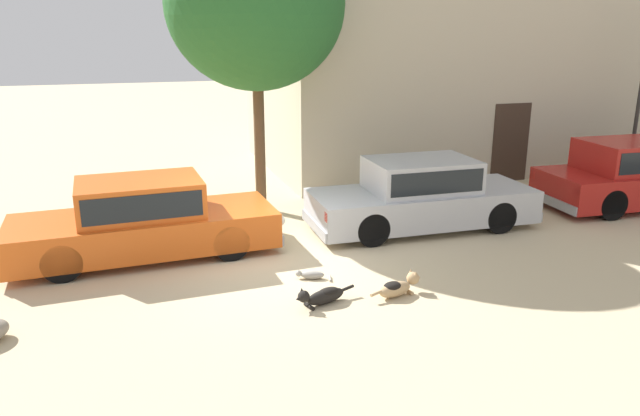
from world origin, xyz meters
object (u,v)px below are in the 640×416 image
object	(u,v)px
parked_sedan_nearest	(144,219)
stray_dog_spotted	(398,286)
stray_dog_tan	(323,296)
parked_sedan_third	(636,173)
parked_sedan_second	(422,194)
stray_cat	(311,275)
acacia_tree_left	(256,4)

from	to	relation	value
parked_sedan_nearest	stray_dog_spotted	size ratio (longest dim) A/B	5.02
parked_sedan_nearest	stray_dog_tan	size ratio (longest dim) A/B	4.70
parked_sedan_third	stray_dog_spotted	size ratio (longest dim) A/B	4.95
parked_sedan_second	parked_sedan_nearest	bearing A→B (deg)	-179.53
stray_dog_tan	stray_cat	world-z (taller)	stray_dog_tan
stray_dog_tan	parked_sedan_third	bearing A→B (deg)	-178.29
parked_sedan_nearest	parked_sedan_third	distance (m)	10.99
parked_sedan_second	stray_dog_tan	distance (m)	4.23
stray_dog_spotted	stray_cat	size ratio (longest dim) A/B	1.67
parked_sedan_second	parked_sedan_third	xyz separation A→B (m)	(5.49, -0.04, 0.05)
stray_dog_tan	stray_cat	bearing A→B (deg)	-113.39
parked_sedan_nearest	stray_dog_spotted	world-z (taller)	parked_sedan_nearest
parked_sedan_second	stray_cat	bearing A→B (deg)	-146.09
stray_dog_spotted	stray_dog_tan	xyz separation A→B (m)	(-1.21, 0.07, -0.01)
parked_sedan_third	stray_dog_spotted	bearing A→B (deg)	-155.54
stray_dog_spotted	stray_cat	xyz separation A→B (m)	(-1.09, 1.04, -0.08)
parked_sedan_nearest	parked_sedan_third	size ratio (longest dim) A/B	1.01
parked_sedan_second	stray_dog_spotted	bearing A→B (deg)	-121.11
parked_sedan_nearest	stray_cat	bearing A→B (deg)	-40.26
parked_sedan_nearest	acacia_tree_left	world-z (taller)	acacia_tree_left
parked_sedan_nearest	acacia_tree_left	xyz separation A→B (m)	(2.64, 2.20, 3.76)
parked_sedan_third	stray_cat	bearing A→B (deg)	-164.63
parked_sedan_nearest	parked_sedan_second	world-z (taller)	parked_sedan_second
stray_dog_spotted	stray_dog_tan	size ratio (longest dim) A/B	0.94
parked_sedan_nearest	parked_sedan_second	xyz separation A→B (m)	(5.49, -0.09, 0.01)
parked_sedan_second	stray_dog_spotted	world-z (taller)	parked_sedan_second
stray_dog_tan	stray_dog_spotted	bearing A→B (deg)	160.25
parked_sedan_third	stray_dog_tan	xyz separation A→B (m)	(-8.56, -2.81, -0.63)
parked_sedan_third	stray_cat	xyz separation A→B (m)	(-8.45, -1.84, -0.70)
stray_dog_spotted	stray_dog_tan	bearing A→B (deg)	163.20
parked_sedan_nearest	acacia_tree_left	size ratio (longest dim) A/B	0.77
stray_dog_tan	stray_cat	distance (m)	0.98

